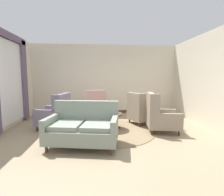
% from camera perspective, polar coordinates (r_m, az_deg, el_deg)
% --- Properties ---
extents(ground, '(8.55, 8.55, 0.00)m').
position_cam_1_polar(ground, '(4.81, -0.86, -11.80)').
color(ground, '#9E896B').
extents(wall_back, '(6.27, 0.08, 2.91)m').
position_cam_1_polar(wall_back, '(7.49, -2.29, 6.07)').
color(wall_back, beige).
rests_on(wall_back, ground).
extents(wall_left, '(0.08, 4.09, 2.91)m').
position_cam_1_polar(wall_left, '(6.10, -31.57, 5.01)').
color(wall_left, beige).
rests_on(wall_left, ground).
extents(wall_right, '(0.08, 4.09, 2.91)m').
position_cam_1_polar(wall_right, '(6.38, 27.21, 5.28)').
color(wall_right, beige).
rests_on(wall_right, ground).
extents(baseboard_back, '(6.11, 0.03, 0.12)m').
position_cam_1_polar(baseboard_back, '(7.58, -2.23, -4.54)').
color(baseboard_back, '#4C3323').
rests_on(baseboard_back, ground).
extents(area_rug, '(2.62, 2.62, 0.01)m').
position_cam_1_polar(area_rug, '(5.10, -1.08, -10.68)').
color(area_rug, '#847051').
rests_on(area_rug, ground).
extents(window_with_curtains, '(0.12, 2.18, 2.81)m').
position_cam_1_polar(window_with_curtains, '(6.18, -30.29, 5.93)').
color(window_with_curtains, silver).
extents(coffee_table, '(0.85, 0.85, 0.48)m').
position_cam_1_polar(coffee_table, '(5.18, -1.21, -6.02)').
color(coffee_table, '#4C3323').
rests_on(coffee_table, ground).
extents(porcelain_vase, '(0.14, 0.14, 0.39)m').
position_cam_1_polar(porcelain_vase, '(5.11, -1.00, -3.25)').
color(porcelain_vase, brown).
rests_on(porcelain_vase, coffee_table).
extents(settee, '(1.66, 1.15, 0.98)m').
position_cam_1_polar(settee, '(4.01, -9.39, -9.63)').
color(settee, gray).
rests_on(settee, ground).
extents(armchair_beside_settee, '(0.96, 1.02, 1.08)m').
position_cam_1_polar(armchair_beside_settee, '(6.62, -5.84, -2.73)').
color(armchair_beside_settee, tan).
rests_on(armchair_beside_settee, ground).
extents(armchair_far_left, '(0.97, 0.89, 1.10)m').
position_cam_1_polar(armchair_far_left, '(5.10, 15.31, -5.71)').
color(armchair_far_left, gray).
rests_on(armchair_far_left, ground).
extents(armchair_near_window, '(1.02, 0.98, 1.04)m').
position_cam_1_polar(armchair_near_window, '(5.85, 9.34, -4.10)').
color(armchair_near_window, gray).
rests_on(armchair_near_window, ground).
extents(armchair_back_corner, '(0.97, 0.99, 1.06)m').
position_cam_1_polar(armchair_back_corner, '(5.53, -17.87, -4.98)').
color(armchair_back_corner, slate).
rests_on(armchair_back_corner, ground).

